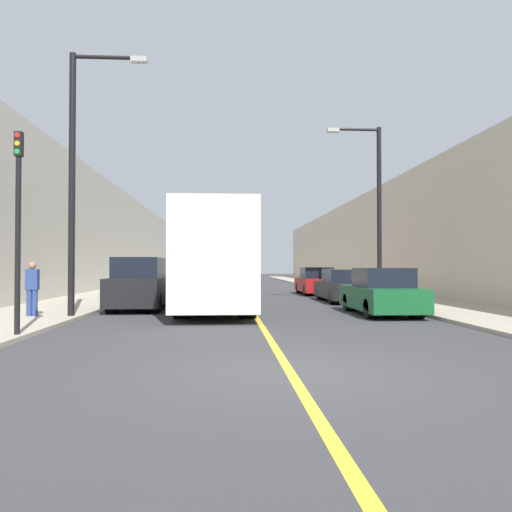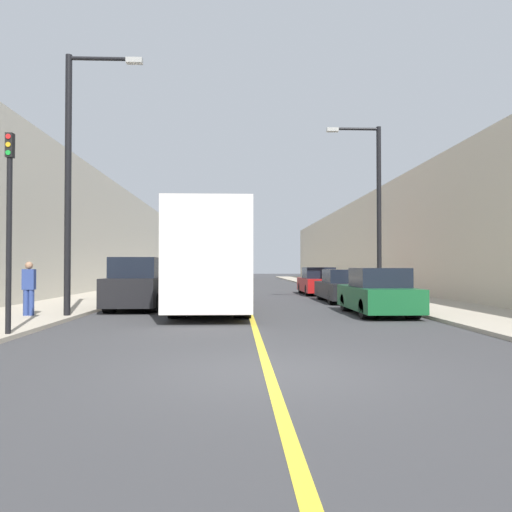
{
  "view_description": "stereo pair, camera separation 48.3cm",
  "coord_description": "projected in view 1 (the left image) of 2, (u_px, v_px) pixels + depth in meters",
  "views": [
    {
      "loc": [
        -0.98,
        -7.55,
        1.61
      ],
      "look_at": [
        0.45,
        15.67,
        2.09
      ],
      "focal_mm": 35.0,
      "sensor_mm": 36.0,
      "label": 1
    },
    {
      "loc": [
        -0.5,
        -7.58,
        1.61
      ],
      "look_at": [
        0.45,
        15.67,
        2.09
      ],
      "focal_mm": 35.0,
      "sensor_mm": 36.0,
      "label": 2
    }
  ],
  "objects": [
    {
      "name": "ground_plane",
      "position": [
        290.0,
        372.0,
        7.56
      ],
      "size": [
        200.0,
        200.0,
        0.0
      ],
      "primitive_type": "plane",
      "color": "#38383A"
    },
    {
      "name": "sidewalk_left",
      "position": [
        141.0,
        287.0,
        37.05
      ],
      "size": [
        3.73,
        72.0,
        0.11
      ],
      "primitive_type": "cube",
      "color": "#A89E8C",
      "rests_on": "ground"
    },
    {
      "name": "sidewalk_right",
      "position": [
        333.0,
        287.0,
        37.94
      ],
      "size": [
        3.73,
        72.0,
        0.11
      ],
      "primitive_type": "cube",
      "color": "#A89E8C",
      "rests_on": "ground"
    },
    {
      "name": "building_row_left",
      "position": [
        89.0,
        237.0,
        36.89
      ],
      "size": [
        4.0,
        72.0,
        7.63
      ],
      "primitive_type": "cube",
      "color": "#B7B2A3",
      "rests_on": "ground"
    },
    {
      "name": "building_row_right",
      "position": [
        383.0,
        242.0,
        38.25
      ],
      "size": [
        4.0,
        72.0,
        6.92
      ],
      "primitive_type": "cube",
      "color": "beige",
      "rests_on": "ground"
    },
    {
      "name": "road_center_line",
      "position": [
        238.0,
        288.0,
        37.5
      ],
      "size": [
        0.16,
        72.0,
        0.01
      ],
      "primitive_type": "cube",
      "color": "gold",
      "rests_on": "ground"
    },
    {
      "name": "bus",
      "position": [
        217.0,
        258.0,
        18.79
      ],
      "size": [
        2.55,
        10.71,
        3.59
      ],
      "color": "silver",
      "rests_on": "ground"
    },
    {
      "name": "parked_suv_left",
      "position": [
        140.0,
        285.0,
        18.66
      ],
      "size": [
        1.86,
        4.72,
        1.94
      ],
      "color": "black",
      "rests_on": "ground"
    },
    {
      "name": "car_right_near",
      "position": [
        381.0,
        294.0,
        16.63
      ],
      "size": [
        1.81,
        4.36,
        1.56
      ],
      "color": "#145128",
      "rests_on": "ground"
    },
    {
      "name": "car_right_mid",
      "position": [
        343.0,
        287.0,
        22.62
      ],
      "size": [
        1.81,
        4.73,
        1.47
      ],
      "color": "black",
      "rests_on": "ground"
    },
    {
      "name": "car_right_far",
      "position": [
        316.0,
        282.0,
        28.44
      ],
      "size": [
        1.81,
        4.56,
        1.56
      ],
      "color": "maroon",
      "rests_on": "ground"
    },
    {
      "name": "street_lamp_left",
      "position": [
        78.0,
        167.0,
        15.26
      ],
      "size": [
        2.36,
        0.24,
        8.06
      ],
      "color": "black",
      "rests_on": "sidewalk_left"
    },
    {
      "name": "street_lamp_right",
      "position": [
        375.0,
        202.0,
        21.57
      ],
      "size": [
        2.36,
        0.24,
        7.53
      ],
      "color": "black",
      "rests_on": "sidewalk_right"
    },
    {
      "name": "traffic_light",
      "position": [
        18.0,
        224.0,
        11.04
      ],
      "size": [
        0.16,
        0.18,
        4.49
      ],
      "color": "black",
      "rests_on": "sidewalk_left"
    },
    {
      "name": "pedestrian",
      "position": [
        32.0,
        288.0,
        15.08
      ],
      "size": [
        0.36,
        0.23,
        1.65
      ],
      "color": "navy",
      "rests_on": "sidewalk_left"
    }
  ]
}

